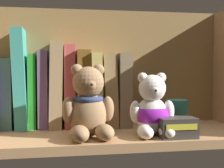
{
  "coord_description": "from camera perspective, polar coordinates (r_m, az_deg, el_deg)",
  "views": [
    {
      "loc": [
        -9.47,
        -72.74,
        17.07
      ],
      "look_at": [
        3.06,
        0.0,
        13.49
      ],
      "focal_mm": 49.98,
      "sensor_mm": 36.0,
      "label": 1
    }
  ],
  "objects": [
    {
      "name": "book_8",
      "position": [
        0.82,
        -10.21,
        -0.16
      ],
      "size": [
        3.71,
        11.81,
        21.89
      ],
      "primitive_type": "cube",
      "rotation": [
        0.0,
        0.02,
        0.0
      ],
      "color": "tan",
      "rests_on": "shelf_board"
    },
    {
      "name": "book_6",
      "position": [
        0.83,
        -14.26,
        -1.29
      ],
      "size": [
        1.93,
        9.05,
        18.62
      ],
      "primitive_type": "cube",
      "color": "green",
      "rests_on": "shelf_board"
    },
    {
      "name": "book_10",
      "position": [
        0.83,
        -5.43,
        -0.81
      ],
      "size": [
        3.36,
        12.78,
        19.82
      ],
      "primitive_type": "cube",
      "color": "brown",
      "rests_on": "shelf_board"
    },
    {
      "name": "teddy_bear_larger",
      "position": [
        0.69,
        -4.3,
        -4.08
      ],
      "size": [
        11.9,
        12.21,
        16.16
      ],
      "color": "#93704C",
      "rests_on": "shelf_board"
    },
    {
      "name": "small_product_box",
      "position": [
        0.71,
        11.72,
        -7.74
      ],
      "size": [
        8.1,
        6.06,
        4.42
      ],
      "color": "#38332D",
      "rests_on": "shelf_board"
    },
    {
      "name": "book_11",
      "position": [
        0.83,
        -3.07,
        -1.04
      ],
      "size": [
        3.04,
        14.6,
        19.13
      ],
      "primitive_type": "cube",
      "rotation": [
        0.0,
        -0.02,
        0.0
      ],
      "color": "tan",
      "rests_on": "shelf_board"
    },
    {
      "name": "shelf_back_panel",
      "position": [
        0.86,
        -3.46,
        2.43
      ],
      "size": [
        72.82,
        1.2,
        33.11
      ],
      "primitive_type": "cube",
      "color": "olive",
      "rests_on": "ground"
    },
    {
      "name": "book_7",
      "position": [
        0.83,
        -12.45,
        -0.93
      ],
      "size": [
        2.42,
        9.9,
        19.63
      ],
      "primitive_type": "cube",
      "color": "slate",
      "rests_on": "shelf_board"
    },
    {
      "name": "book_13",
      "position": [
        0.84,
        1.71,
        -0.99
      ],
      "size": [
        3.2,
        13.53,
        19.09
      ],
      "primitive_type": "cube",
      "color": "#806D51",
      "rests_on": "shelf_board"
    },
    {
      "name": "book_5",
      "position": [
        0.83,
        -16.26,
        0.88
      ],
      "size": [
        3.83,
        12.48,
        25.06
      ],
      "primitive_type": "cube",
      "rotation": [
        0.0,
        -0.04,
        0.0
      ],
      "color": "teal",
      "rests_on": "shelf_board"
    },
    {
      "name": "teddy_bear_smaller",
      "position": [
        0.71,
        7.37,
        -4.86
      ],
      "size": [
        10.4,
        10.88,
        14.24
      ],
      "color": "white",
      "rests_on": "shelf_board"
    },
    {
      "name": "book_12",
      "position": [
        0.84,
        -0.77,
        -1.1
      ],
      "size": [
        3.91,
        12.58,
        18.93
      ],
      "primitive_type": "cube",
      "rotation": [
        0.0,
        -0.03,
        0.0
      ],
      "color": "#9D8054",
      "rests_on": "shelf_board"
    },
    {
      "name": "book_4",
      "position": [
        0.84,
        -18.45,
        -1.64
      ],
      "size": [
        2.71,
        9.43,
        17.69
      ],
      "primitive_type": "cube",
      "color": "#417670",
      "rests_on": "shelf_board"
    },
    {
      "name": "pillar_candle",
      "position": [
        0.79,
        11.65,
        -5.48
      ],
      "size": [
        5.36,
        5.36,
        7.47
      ],
      "primitive_type": "cylinder",
      "color": "#2D7A66",
      "rests_on": "shelf_board"
    },
    {
      "name": "book_9",
      "position": [
        0.83,
        -7.85,
        -0.34
      ],
      "size": [
        2.72,
        10.21,
        21.22
      ],
      "primitive_type": "cube",
      "color": "#C85151",
      "rests_on": "shelf_board"
    },
    {
      "name": "shelf_board",
      "position": [
        0.75,
        -2.34,
        -9.58
      ],
      "size": [
        70.42,
        24.26,
        2.0
      ],
      "primitive_type": "cube",
      "color": "tan",
      "rests_on": "ground"
    }
  ]
}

